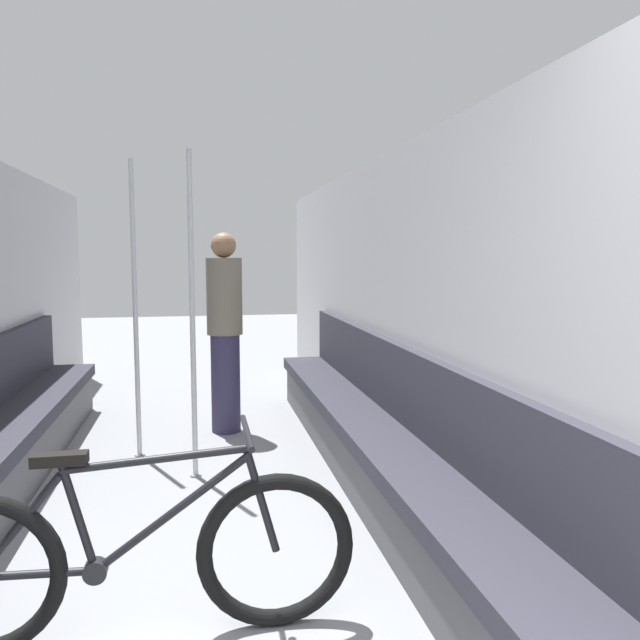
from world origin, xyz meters
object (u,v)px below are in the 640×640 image
bench_seat_row_right (375,441)px  passenger_standing (225,330)px  bicycle (132,559)px  grab_pole_far (135,315)px  grab_pole_near (192,321)px

bench_seat_row_right → passenger_standing: size_ratio=2.96×
bicycle → passenger_standing: (0.49, 2.89, 0.54)m
bench_seat_row_right → bicycle: 1.97m
grab_pole_far → passenger_standing: (0.67, 0.54, -0.19)m
bicycle → passenger_standing: 2.98m
grab_pole_near → grab_pole_far: size_ratio=1.00×
bicycle → grab_pole_near: grab_pole_near is taller
grab_pole_near → passenger_standing: (0.26, 1.07, -0.19)m
bench_seat_row_right → grab_pole_far: (-1.57, 0.95, 0.76)m
bench_seat_row_right → bicycle: bearing=-134.5°
grab_pole_near → grab_pole_far: same height
passenger_standing → grab_pole_near: bearing=-27.3°
grab_pole_near → passenger_standing: 1.11m
bench_seat_row_right → passenger_standing: (-0.89, 1.48, 0.57)m
bench_seat_row_right → grab_pole_far: bearing=148.9°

